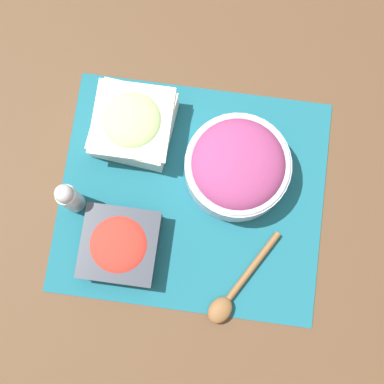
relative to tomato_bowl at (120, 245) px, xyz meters
The scene contains 7 objects.
ground_plane 0.16m from the tomato_bowl, 135.64° to the right, with size 3.00×3.00×0.00m, color #513823.
placemat 0.16m from the tomato_bowl, 135.64° to the right, with size 0.47×0.41×0.00m.
tomato_bowl is the anchor object (origin of this frame).
onion_bowl 0.25m from the tomato_bowl, 138.77° to the right, with size 0.18×0.18×0.09m.
cucumber_bowl 0.22m from the tomato_bowl, 87.60° to the right, with size 0.15×0.15×0.08m.
wooden_spoon 0.21m from the tomato_bowl, 164.21° to the left, with size 0.12×0.18×0.02m.
pepper_shaker 0.12m from the tomato_bowl, 35.31° to the right, with size 0.04×0.04×0.11m.
Camera 1 is at (-0.02, 0.17, 0.95)m, focal length 50.00 mm.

